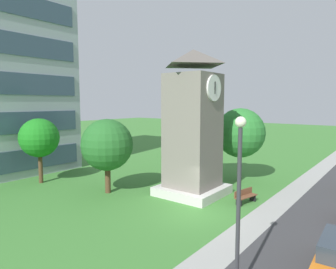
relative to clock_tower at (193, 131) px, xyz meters
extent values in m
plane|color=#3D7A33|center=(-3.03, -2.31, -4.47)|extent=(160.00, 160.00, 0.00)
cube|color=#9E9E99|center=(-3.03, -5.50, -4.47)|extent=(120.00, 1.60, 0.01)
cube|color=slate|center=(-0.01, 0.01, -0.26)|extent=(3.12, 3.12, 8.42)
cube|color=beige|center=(-0.01, 0.01, -4.17)|extent=(4.21, 4.21, 0.60)
pyramid|color=#5D5751|center=(-0.01, 0.01, 5.03)|extent=(3.43, 3.43, 1.08)
cylinder|color=white|center=(-0.01, -1.61, 2.94)|extent=(1.72, 0.12, 1.72)
cylinder|color=white|center=(1.61, 0.01, 2.94)|extent=(0.12, 1.72, 1.72)
cube|color=black|center=(-0.01, -1.68, 3.09)|extent=(0.08, 0.06, 0.51)
cube|color=black|center=(-0.01, -1.69, 2.94)|extent=(0.05, 0.06, 0.77)
cube|color=brown|center=(0.47, -3.81, -4.02)|extent=(1.86, 0.88, 0.06)
cube|color=brown|center=(0.52, -3.60, -3.79)|extent=(1.76, 0.47, 0.40)
cube|color=black|center=(-0.23, -3.65, -4.25)|extent=(0.18, 0.44, 0.45)
cube|color=black|center=(1.17, -3.98, -4.25)|extent=(0.18, 0.44, 0.45)
cylinder|color=#333338|center=(-8.57, -7.36, -1.64)|extent=(0.14, 0.14, 5.67)
sphere|color=#F2EFCC|center=(-8.57, -7.36, 1.38)|extent=(0.36, 0.36, 0.36)
cylinder|color=#513823|center=(-3.42, 5.01, -3.37)|extent=(0.40, 0.40, 2.20)
sphere|color=#256327|center=(-3.42, 5.01, -0.99)|extent=(3.68, 3.68, 3.68)
cylinder|color=#513823|center=(5.49, -1.05, -3.18)|extent=(0.35, 0.35, 2.59)
sphere|color=#2B782F|center=(5.49, -1.05, -0.47)|extent=(4.03, 4.03, 4.03)
cylinder|color=#513823|center=(-4.93, 11.37, -3.18)|extent=(0.33, 0.33, 2.58)
sphere|color=#1B791C|center=(-4.93, 11.37, -0.80)|extent=(3.11, 3.11, 3.11)
cylinder|color=black|center=(-4.02, -9.21, -4.14)|extent=(0.67, 0.25, 0.66)
camera|label=1|loc=(-17.53, -11.38, 2.00)|focal=32.27mm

